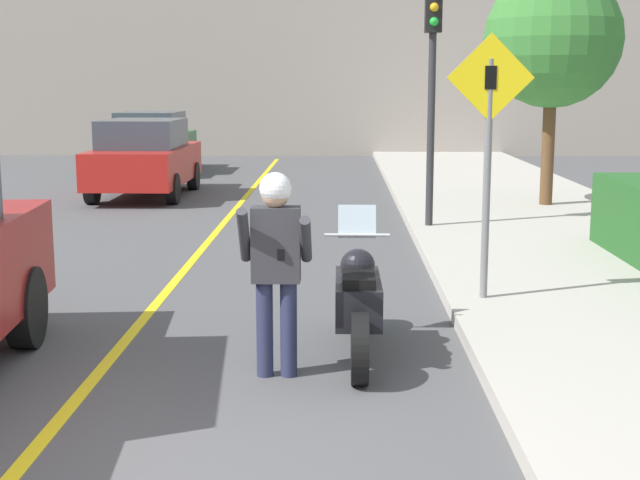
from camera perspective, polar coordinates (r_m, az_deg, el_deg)
The scene contains 10 objects.
ground_plane at distance 5.92m, azimuth -13.34°, elevation -14.42°, with size 80.00×80.00×0.00m, color #4C4C4F.
road_center_line at distance 11.64m, azimuth -8.87°, elevation -2.14°, with size 0.12×36.00×0.01m.
building_backdrop at distance 31.29m, azimuth -1.44°, elevation 13.08°, with size 28.00×1.20×8.29m.
motorcycle at distance 8.01m, azimuth 2.44°, elevation -3.93°, with size 0.62×2.19×1.28m.
person_biker at distance 7.30m, azimuth -2.84°, elevation -0.85°, with size 0.59×0.47×1.72m.
crossing_sign at distance 9.55m, azimuth 10.72°, elevation 6.22°, with size 0.91×0.08×2.79m.
traffic_light at distance 14.49m, azimuth 7.21°, elevation 11.39°, with size 0.26×0.30×3.84m.
street_tree at distance 17.53m, azimuth 14.67°, elevation 12.30°, with size 2.57×2.57×4.39m.
parked_car_red at distance 19.76m, azimuth -11.15°, elevation 5.21°, with size 1.88×4.20×1.68m.
parked_car_green at distance 25.27m, azimuth -10.70°, elevation 6.21°, with size 1.88×4.20×1.68m.
Camera 1 is at (1.43, -5.21, 2.41)m, focal length 50.00 mm.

